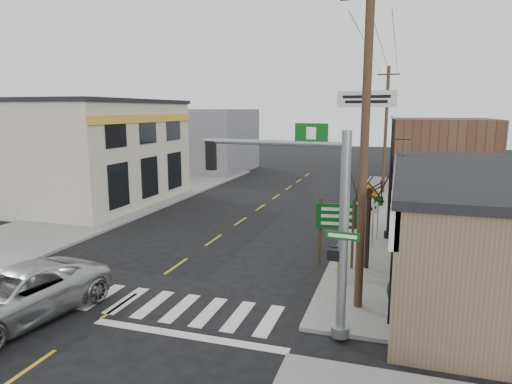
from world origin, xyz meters
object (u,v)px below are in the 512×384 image
(lamp_post, at_px, (393,167))
(dance_center_sign, at_px, (365,119))
(suv, at_px, (16,296))
(utility_pole_near, at_px, (364,145))
(utility_pole_far, at_px, (386,129))
(traffic_signal_pole, at_px, (318,212))
(guide_sign, at_px, (336,223))
(fire_hydrant, at_px, (340,270))
(bare_tree, at_px, (370,182))

(lamp_post, height_order, dance_center_sign, dance_center_sign)
(suv, bearing_deg, utility_pole_near, 31.28)
(utility_pole_near, height_order, utility_pole_far, utility_pole_near)
(traffic_signal_pole, height_order, guide_sign, traffic_signal_pole)
(fire_hydrant, bearing_deg, suv, -146.65)
(dance_center_sign, distance_m, utility_pole_near, 14.14)
(guide_sign, relative_size, dance_center_sign, 0.36)
(bare_tree, bearing_deg, utility_pole_far, 90.00)
(traffic_signal_pole, distance_m, bare_tree, 6.01)
(lamp_post, height_order, utility_pole_near, utility_pole_near)
(utility_pole_near, bearing_deg, bare_tree, 95.66)
(lamp_post, bearing_deg, dance_center_sign, 108.32)
(lamp_post, distance_m, utility_pole_near, 8.69)
(suv, relative_size, lamp_post, 0.95)
(bare_tree, distance_m, utility_pole_far, 17.81)
(fire_hydrant, xyz_separation_m, utility_pole_near, (0.84, -2.07, 4.74))
(bare_tree, bearing_deg, dance_center_sign, 95.54)
(traffic_signal_pole, distance_m, utility_pole_near, 2.89)
(guide_sign, relative_size, utility_pole_near, 0.28)
(suv, distance_m, utility_pole_far, 27.55)
(suv, xyz_separation_m, guide_sign, (8.64, 7.39, 1.14))
(guide_sign, distance_m, utility_pole_near, 5.02)
(suv, bearing_deg, lamp_post, 59.26)
(utility_pole_far, bearing_deg, fire_hydrant, -84.78)
(guide_sign, relative_size, bare_tree, 0.64)
(suv, height_order, dance_center_sign, dance_center_sign)
(traffic_signal_pole, bearing_deg, lamp_post, 86.02)
(traffic_signal_pole, bearing_deg, fire_hydrant, 93.21)
(utility_pole_near, bearing_deg, lamp_post, 90.55)
(fire_hydrant, xyz_separation_m, bare_tree, (0.84, 1.71, 3.03))
(fire_hydrant, bearing_deg, utility_pole_near, -68.02)
(fire_hydrant, distance_m, utility_pole_far, 19.98)
(suv, relative_size, traffic_signal_pole, 0.98)
(utility_pole_far, bearing_deg, lamp_post, -78.98)
(dance_center_sign, bearing_deg, utility_pole_far, 97.33)
(suv, distance_m, guide_sign, 11.43)
(guide_sign, distance_m, fire_hydrant, 2.05)
(utility_pole_near, distance_m, utility_pole_far, 21.54)
(suv, bearing_deg, utility_pole_far, 78.70)
(dance_center_sign, bearing_deg, fire_hydrant, -74.24)
(traffic_signal_pole, xyz_separation_m, bare_tree, (1.00, 5.93, -0.05))
(suv, height_order, utility_pole_near, utility_pole_near)
(guide_sign, bearing_deg, dance_center_sign, 81.05)
(fire_hydrant, distance_m, dance_center_sign, 13.12)
(suv, bearing_deg, bare_tree, 47.71)
(suv, height_order, traffic_signal_pole, traffic_signal_pole)
(fire_hydrant, relative_size, utility_pole_near, 0.08)
(fire_hydrant, bearing_deg, lamp_post, 76.06)
(traffic_signal_pole, relative_size, utility_pole_far, 0.63)
(utility_pole_near, bearing_deg, dance_center_sign, 99.72)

